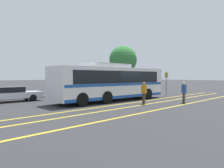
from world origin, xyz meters
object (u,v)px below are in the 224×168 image
(bus_stop_sign, at_px, (166,81))
(parked_car_2, at_px, (70,91))
(pedestrian_1, at_px, (144,91))
(parked_car_1, at_px, (12,94))
(tree_0, at_px, (123,60))
(pedestrian_0, at_px, (184,91))
(transit_bus, at_px, (112,82))

(bus_stop_sign, bearing_deg, parked_car_2, -128.75)
(parked_car_2, relative_size, pedestrian_1, 2.50)
(parked_car_1, relative_size, tree_0, 0.66)
(pedestrian_0, bearing_deg, transit_bus, -116.23)
(transit_bus, bearing_deg, pedestrian_1, 4.73)
(parked_car_2, distance_m, bus_stop_sign, 10.30)
(transit_bus, relative_size, bus_stop_sign, 4.44)
(parked_car_2, xyz_separation_m, tree_0, (15.14, 5.89, 4.37))
(parked_car_2, distance_m, pedestrian_1, 8.98)
(parked_car_1, height_order, pedestrian_0, pedestrian_0)
(parked_car_1, bearing_deg, parked_car_2, 94.04)
(bus_stop_sign, height_order, tree_0, tree_0)
(transit_bus, bearing_deg, parked_car_1, -127.01)
(transit_bus, height_order, pedestrian_1, transit_bus)
(pedestrian_0, distance_m, bus_stop_sign, 6.00)
(transit_bus, distance_m, pedestrian_0, 6.12)
(pedestrian_1, bearing_deg, tree_0, 150.73)
(pedestrian_0, bearing_deg, bus_stop_sign, 170.30)
(parked_car_1, xyz_separation_m, parked_car_2, (5.99, 0.01, 0.01))
(pedestrian_0, bearing_deg, tree_0, -178.22)
(bus_stop_sign, bearing_deg, pedestrian_0, -43.30)
(transit_bus, distance_m, pedestrian_1, 3.48)
(pedestrian_1, relative_size, bus_stop_sign, 0.66)
(transit_bus, xyz_separation_m, parked_car_1, (-6.53, 5.54, -1.01))
(transit_bus, relative_size, tree_0, 1.58)
(transit_bus, xyz_separation_m, pedestrian_1, (0.09, -3.41, -0.68))
(parked_car_1, xyz_separation_m, tree_0, (21.13, 5.90, 4.38))
(pedestrian_0, xyz_separation_m, tree_0, (11.86, 16.86, 4.06))
(transit_bus, relative_size, parked_car_1, 2.39)
(transit_bus, height_order, pedestrian_0, transit_bus)
(pedestrian_1, bearing_deg, parked_car_1, -128.46)
(parked_car_2, bearing_deg, bus_stop_sign, -132.14)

